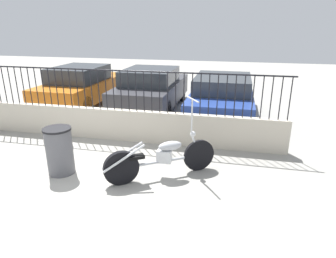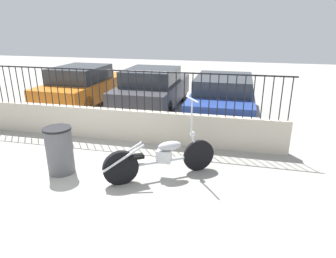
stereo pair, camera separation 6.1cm
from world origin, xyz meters
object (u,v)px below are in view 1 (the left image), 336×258
Objects in this scene: motorcycle_silver at (157,158)px; car_orange at (82,86)px; car_dark_grey at (151,89)px; trash_bin at (60,151)px; car_blue at (222,97)px.

car_orange is at bearing 96.55° from motorcycle_silver.
motorcycle_silver is 0.47× the size of car_dark_grey.
trash_bin is (-1.92, -0.22, 0.06)m from motorcycle_silver.
trash_bin is 0.21× the size of car_blue.
car_orange is at bearing 113.16° from trash_bin.
car_orange reaches higher than car_blue.
car_dark_grey reaches higher than car_blue.
car_blue is at bearing -103.04° from car_dark_grey.
trash_bin is at bearing -155.17° from car_orange.
car_orange is at bearing 90.97° from car_dark_grey.
car_blue is (0.99, 4.23, 0.28)m from motorcycle_silver.
car_orange is 1.02× the size of car_dark_grey.
car_dark_grey is (0.46, 5.03, 0.23)m from trash_bin.
car_orange is 0.94× the size of car_blue.
trash_bin is 0.23× the size of car_dark_grey.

